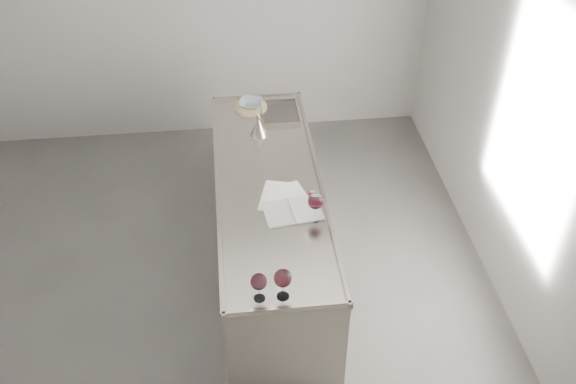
{
  "coord_description": "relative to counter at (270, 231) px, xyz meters",
  "views": [
    {
      "loc": [
        0.23,
        -3.31,
        3.81
      ],
      "look_at": [
        0.62,
        0.09,
        1.02
      ],
      "focal_mm": 40.0,
      "sensor_mm": 36.0,
      "label": 1
    }
  ],
  "objects": [
    {
      "name": "counter",
      "position": [
        0.0,
        0.0,
        0.0
      ],
      "size": [
        0.77,
        2.42,
        0.97
      ],
      "color": "#9D958D",
      "rests_on": "ground"
    },
    {
      "name": "loose_paper_top",
      "position": [
        0.15,
        -0.15,
        0.47
      ],
      "size": [
        0.26,
        0.32,
        0.0
      ],
      "primitive_type": "cube",
      "rotation": [
        0.0,
        0.0,
        0.27
      ],
      "color": "silver",
      "rests_on": "counter"
    },
    {
      "name": "wine_glass_small",
      "position": [
        0.27,
        -0.28,
        0.56
      ],
      "size": [
        0.06,
        0.06,
        0.13
      ],
      "rotation": [
        0.0,
        0.0,
        -0.27
      ],
      "color": "white",
      "rests_on": "counter"
    },
    {
      "name": "trivet",
      "position": [
        -0.06,
        1.03,
        0.48
      ],
      "size": [
        0.29,
        0.29,
        0.02
      ],
      "primitive_type": "cylinder",
      "rotation": [
        0.0,
        0.0,
        0.05
      ],
      "color": "#C8B781",
      "rests_on": "counter"
    },
    {
      "name": "wine_glass_middle",
      "position": [
        -0.01,
        -1.08,
        0.62
      ],
      "size": [
        0.11,
        0.11,
        0.21
      ],
      "rotation": [
        0.0,
        0.0,
        0.37
      ],
      "color": "white",
      "rests_on": "counter"
    },
    {
      "name": "wine_funnel",
      "position": [
        -0.02,
        0.63,
        0.53
      ],
      "size": [
        0.14,
        0.14,
        0.21
      ],
      "rotation": [
        0.0,
        0.0,
        -0.26
      ],
      "color": "#9D968C",
      "rests_on": "counter"
    },
    {
      "name": "ceramic_bowl",
      "position": [
        -0.06,
        1.03,
        0.51
      ],
      "size": [
        0.24,
        0.24,
        0.05
      ],
      "primitive_type": "imported",
      "rotation": [
        0.0,
        0.0,
        -0.27
      ],
      "color": "#95A6AE",
      "rests_on": "trivet"
    },
    {
      "name": "room_shell",
      "position": [
        -0.5,
        -0.3,
        0.93
      ],
      "size": [
        4.54,
        5.04,
        2.84
      ],
      "color": "#514E4C",
      "rests_on": "ground"
    },
    {
      "name": "loose_paper_under",
      "position": [
        0.05,
        -0.16,
        0.47
      ],
      "size": [
        0.31,
        0.38,
        0.0
      ],
      "primitive_type": "cube",
      "rotation": [
        0.0,
        0.0,
        -0.27
      ],
      "color": "white",
      "rests_on": "counter"
    },
    {
      "name": "wine_glass_left",
      "position": [
        -0.15,
        -1.08,
        0.61
      ],
      "size": [
        0.1,
        0.1,
        0.19
      ],
      "rotation": [
        0.0,
        0.0,
        -0.03
      ],
      "color": "white",
      "rests_on": "counter"
    },
    {
      "name": "wine_glass_right",
      "position": [
        0.27,
        -0.42,
        0.62
      ],
      "size": [
        0.11,
        0.11,
        0.21
      ],
      "rotation": [
        0.0,
        0.0,
        0.37
      ],
      "color": "white",
      "rests_on": "counter"
    },
    {
      "name": "notebook",
      "position": [
        0.13,
        -0.33,
        0.47
      ],
      "size": [
        0.42,
        0.32,
        0.02
      ],
      "rotation": [
        0.0,
        0.0,
        0.12
      ],
      "color": "silver",
      "rests_on": "counter"
    }
  ]
}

